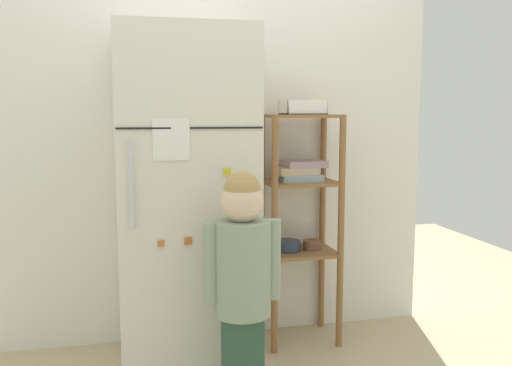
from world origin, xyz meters
TOP-DOWN VIEW (x-y plane):
  - ground_plane at (0.00, 0.00)m, footprint 6.00×6.00m
  - kitchen_wall_back at (0.00, 0.36)m, footprint 2.54×0.03m
  - refrigerator at (-0.21, 0.02)m, footprint 0.67×0.66m
  - child_standing at (-0.02, -0.50)m, footprint 0.34×0.25m
  - pantry_shelf_unit at (0.45, 0.17)m, footprint 0.41×0.33m
  - fruit_bin at (0.46, 0.15)m, footprint 0.22×0.18m

SIDE VIEW (x-z plane):
  - ground_plane at x=0.00m, z-range 0.00..0.00m
  - child_standing at x=-0.02m, z-range 0.11..1.17m
  - pantry_shelf_unit at x=0.45m, z-range 0.16..1.44m
  - refrigerator at x=-0.21m, z-range 0.00..1.71m
  - kitchen_wall_back at x=0.00m, z-range 0.00..2.21m
  - fruit_bin at x=0.46m, z-range 1.28..1.36m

